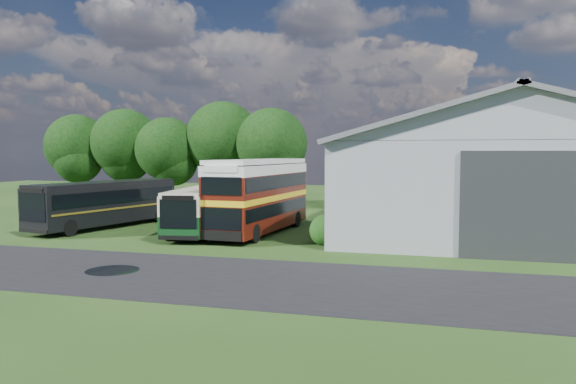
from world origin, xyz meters
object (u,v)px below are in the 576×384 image
(bus_green_single, at_px, (204,209))
(storage_shed, at_px, (498,164))
(bus_dark_single, at_px, (105,203))
(bus_maroon_double, at_px, (259,196))

(bus_green_single, bearing_deg, storage_shed, 14.51)
(storage_shed, xyz_separation_m, bus_green_single, (-17.54, -7.49, -2.69))
(storage_shed, xyz_separation_m, bus_dark_single, (-24.72, -7.19, -2.56))
(storage_shed, distance_m, bus_green_single, 19.26)
(bus_dark_single, bearing_deg, bus_maroon_double, 13.84)
(bus_green_single, distance_m, bus_dark_single, 7.18)
(storage_shed, xyz_separation_m, bus_maroon_double, (-14.14, -6.92, -1.92))
(storage_shed, height_order, bus_dark_single, storage_shed)
(storage_shed, relative_size, bus_dark_single, 2.20)
(bus_maroon_double, bearing_deg, bus_green_single, -166.83)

